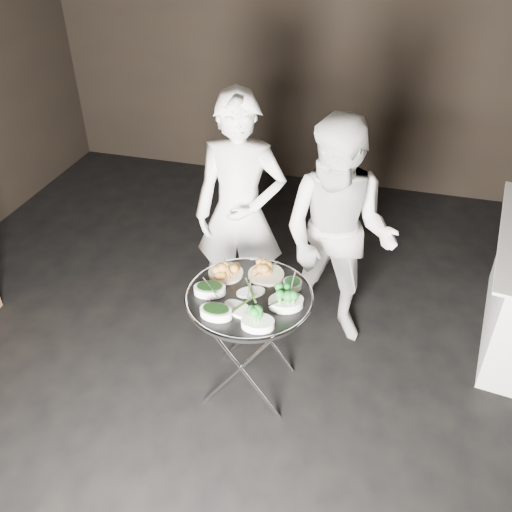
% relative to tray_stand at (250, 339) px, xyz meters
% --- Properties ---
extents(floor, '(6.00, 7.00, 0.05)m').
position_rel_tray_stand_xyz_m(floor, '(0.08, -0.42, -0.45)').
color(floor, black).
rests_on(floor, ground).
extents(wall_back, '(6.00, 0.05, 3.00)m').
position_rel_tray_stand_xyz_m(wall_back, '(0.08, 3.10, 1.08)').
color(wall_back, black).
rests_on(wall_back, floor).
extents(tray_stand, '(0.51, 0.43, 0.75)m').
position_rel_tray_stand_xyz_m(tray_stand, '(0.00, 0.00, 0.00)').
color(tray_stand, silver).
rests_on(tray_stand, floor).
extents(serving_tray, '(0.75, 0.75, 0.04)m').
position_rel_tray_stand_xyz_m(serving_tray, '(0.00, 0.00, 0.34)').
color(serving_tray, black).
rests_on(serving_tray, tray_stand).
extents(potato_plate_a, '(0.21, 0.21, 0.08)m').
position_rel_tray_stand_xyz_m(potato_plate_a, '(-0.19, 0.16, 0.38)').
color(potato_plate_a, beige).
rests_on(potato_plate_a, serving_tray).
extents(potato_plate_b, '(0.22, 0.22, 0.08)m').
position_rel_tray_stand_xyz_m(potato_plate_b, '(0.05, 0.21, 0.38)').
color(potato_plate_b, beige).
rests_on(potato_plate_b, serving_tray).
extents(greens_bowl, '(0.11, 0.11, 0.07)m').
position_rel_tray_stand_xyz_m(greens_bowl, '(0.23, 0.14, 0.38)').
color(greens_bowl, white).
rests_on(greens_bowl, serving_tray).
extents(asparagus_plate_a, '(0.19, 0.17, 0.03)m').
position_rel_tray_stand_xyz_m(asparagus_plate_a, '(0.00, 0.02, 0.36)').
color(asparagus_plate_a, white).
rests_on(asparagus_plate_a, serving_tray).
extents(asparagus_plate_b, '(0.23, 0.19, 0.04)m').
position_rel_tray_stand_xyz_m(asparagus_plate_b, '(-0.02, -0.15, 0.37)').
color(asparagus_plate_b, white).
rests_on(asparagus_plate_b, serving_tray).
extents(spinach_bowl_a, '(0.21, 0.16, 0.08)m').
position_rel_tray_stand_xyz_m(spinach_bowl_a, '(-0.23, -0.04, 0.38)').
color(spinach_bowl_a, white).
rests_on(spinach_bowl_a, serving_tray).
extents(spinach_bowl_b, '(0.18, 0.12, 0.08)m').
position_rel_tray_stand_xyz_m(spinach_bowl_b, '(-0.13, -0.22, 0.38)').
color(spinach_bowl_b, white).
rests_on(spinach_bowl_b, serving_tray).
extents(broccoli_bowl_a, '(0.24, 0.21, 0.08)m').
position_rel_tray_stand_xyz_m(broccoli_bowl_a, '(0.23, -0.04, 0.39)').
color(broccoli_bowl_a, white).
rests_on(broccoli_bowl_a, serving_tray).
extents(broccoli_bowl_b, '(0.20, 0.15, 0.08)m').
position_rel_tray_stand_xyz_m(broccoli_bowl_b, '(0.12, -0.24, 0.38)').
color(broccoli_bowl_b, white).
rests_on(broccoli_bowl_b, serving_tray).
extents(serving_utensils, '(0.59, 0.42, 0.01)m').
position_rel_tray_stand_xyz_m(serving_utensils, '(0.02, 0.07, 0.40)').
color(serving_utensils, silver).
rests_on(serving_utensils, serving_tray).
extents(waiter_left, '(0.67, 0.49, 1.72)m').
position_rel_tray_stand_xyz_m(waiter_left, '(-0.27, 0.73, 0.44)').
color(waiter_left, silver).
rests_on(waiter_left, floor).
extents(waiter_right, '(0.89, 0.75, 1.64)m').
position_rel_tray_stand_xyz_m(waiter_right, '(0.41, 0.69, 0.40)').
color(waiter_right, silver).
rests_on(waiter_right, floor).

